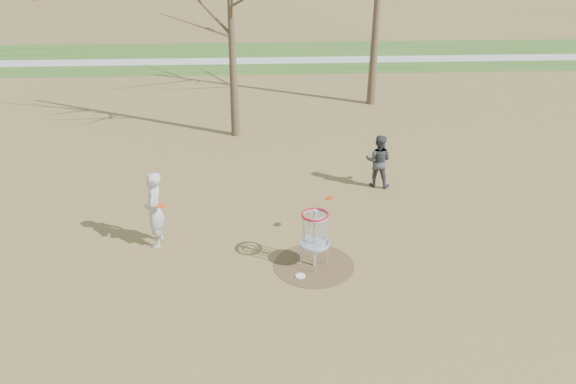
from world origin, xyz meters
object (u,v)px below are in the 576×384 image
object	(u,v)px
player_standing	(155,210)
disc_golf_basket	(315,230)
player_throwing	(378,161)
disc_grounded	(300,276)

from	to	relation	value
player_standing	disc_golf_basket	distance (m)	3.76
player_throwing	disc_golf_basket	size ratio (longest dim) A/B	1.14
disc_grounded	disc_golf_basket	world-z (taller)	disc_golf_basket
disc_golf_basket	disc_grounded	bearing A→B (deg)	-128.13
player_standing	player_throwing	size ratio (longest dim) A/B	1.19
player_throwing	disc_grounded	xyz separation A→B (m)	(-2.53, -4.47, -0.75)
disc_grounded	player_throwing	bearing A→B (deg)	60.47
player_standing	disc_grounded	world-z (taller)	player_standing
player_throwing	disc_golf_basket	distance (m)	4.60
player_standing	disc_golf_basket	bearing A→B (deg)	73.07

